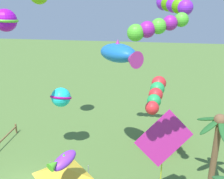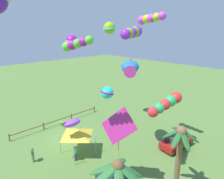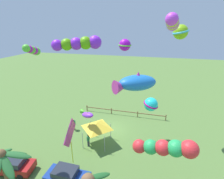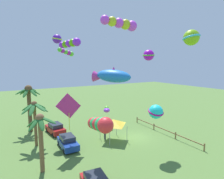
# 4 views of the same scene
# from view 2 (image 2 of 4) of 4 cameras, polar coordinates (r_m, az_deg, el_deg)

# --- Properties ---
(ground_plane) EXTENTS (120.00, 120.00, 0.00)m
(ground_plane) POSITION_cam_2_polar(r_m,az_deg,el_deg) (24.76, -12.51, -13.66)
(ground_plane) COLOR #567A38
(palm_tree_1) EXTENTS (2.83, 2.63, 5.61)m
(palm_tree_1) POSITION_cam_2_polar(r_m,az_deg,el_deg) (16.34, 18.87, -14.75)
(palm_tree_1) COLOR brown
(palm_tree_1) RESTS_ON ground
(rail_fence) EXTENTS (12.63, 0.12, 0.95)m
(rail_fence) POSITION_cam_2_polar(r_m,az_deg,el_deg) (28.28, -15.14, -8.48)
(rail_fence) COLOR brown
(rail_fence) RESTS_ON ground
(parked_car_0) EXTENTS (4.06, 2.11, 1.51)m
(parked_car_0) POSITION_cam_2_polar(r_m,az_deg,el_deg) (23.37, 17.92, -13.95)
(parked_car_0) COLOR #A51919
(parked_car_0) RESTS_ON ground
(spectator_0) EXTENTS (0.37, 0.51, 1.59)m
(spectator_0) POSITION_cam_2_polar(r_m,az_deg,el_deg) (21.61, -21.75, -16.88)
(spectator_0) COLOR gray
(spectator_0) RESTS_ON ground
(spectator_1) EXTENTS (0.26, 0.55, 1.59)m
(spectator_1) POSITION_cam_2_polar(r_m,az_deg,el_deg) (20.71, -10.34, -17.44)
(spectator_1) COLOR #38383D
(spectator_1) RESTS_ON ground
(festival_tent) EXTENTS (2.86, 2.86, 2.85)m
(festival_tent) POSITION_cam_2_polar(r_m,az_deg,el_deg) (20.83, -9.94, -11.89)
(festival_tent) COLOR #9E9EA3
(festival_tent) RESTS_ON ground
(kite_ball_0) EXTENTS (2.10, 2.10, 1.35)m
(kite_ball_0) POSITION_cam_2_polar(r_m,az_deg,el_deg) (22.78, -11.41, 13.35)
(kite_ball_0) COLOR #B111CD
(kite_tube_1) EXTENTS (2.93, 1.62, 0.92)m
(kite_tube_1) POSITION_cam_2_polar(r_m,az_deg,el_deg) (14.62, 5.78, 15.89)
(kite_tube_1) COLOR #9426F1
(kite_ball_2) EXTENTS (1.92, 1.94, 1.54)m
(kite_ball_2) POSITION_cam_2_polar(r_m,az_deg,el_deg) (24.53, -1.41, -0.91)
(kite_ball_2) COLOR #20E2E6
(kite_fish_3) EXTENTS (2.06, 1.58, 0.95)m
(kite_fish_3) POSITION_cam_2_polar(r_m,az_deg,el_deg) (19.35, -11.81, -9.32)
(kite_fish_3) COLOR #9339E1
(kite_fish_4) EXTENTS (3.87, 3.64, 1.66)m
(kite_fish_4) POSITION_cam_2_polar(r_m,az_deg,el_deg) (19.40, 5.21, 6.35)
(kite_fish_4) COLOR blue
(kite_diamond_5) EXTENTS (0.84, 3.17, 4.45)m
(kite_diamond_5) POSITION_cam_2_polar(r_m,az_deg,el_deg) (15.43, 1.89, -10.67)
(kite_diamond_5) COLOR #C2278D
(kite_tube_6) EXTENTS (1.08, 2.18, 1.00)m
(kite_tube_6) POSITION_cam_2_polar(r_m,az_deg,el_deg) (12.51, -10.18, 12.71)
(kite_tube_6) COLOR #59CF34
(kite_ball_8) EXTENTS (1.99, 2.00, 1.52)m
(kite_ball_8) POSITION_cam_2_polar(r_m,az_deg,el_deg) (26.51, -0.74, 17.19)
(kite_ball_8) COLOR #87C519
(kite_tube_9) EXTENTS (4.43, 1.65, 1.97)m
(kite_tube_9) POSITION_cam_2_polar(r_m,az_deg,el_deg) (20.93, 15.28, -3.92)
(kite_tube_9) COLOR red
(kite_tube_10) EXTENTS (1.09, 3.30, 1.09)m
(kite_tube_10) POSITION_cam_2_polar(r_m,az_deg,el_deg) (20.61, 10.91, 19.33)
(kite_tube_10) COLOR #DB41F0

